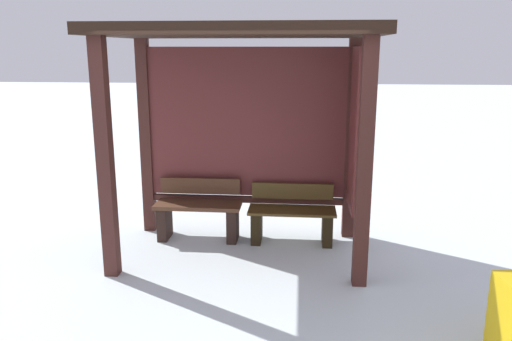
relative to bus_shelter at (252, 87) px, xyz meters
name	(u,v)px	position (x,y,z in m)	size (l,w,h in m)	color
ground_plane	(241,253)	(-0.11, -0.22, -1.92)	(60.00, 60.00, 0.00)	white
bus_shelter	(252,87)	(0.00, 0.00, 0.00)	(2.97, 1.76, 2.59)	#45231E
bench_left_inside	(199,212)	(-0.70, 0.20, -1.57)	(1.07, 0.38, 0.75)	#543221
bench_center_inside	(292,217)	(0.47, 0.20, -1.60)	(1.07, 0.41, 0.71)	#513C1A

